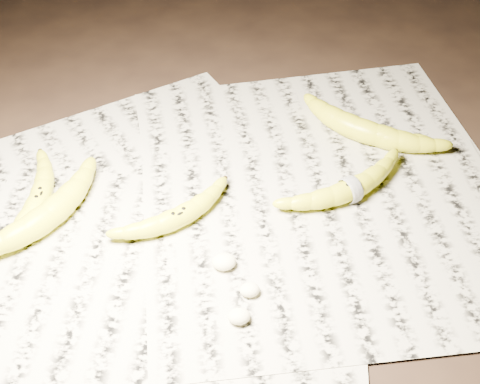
{
  "coord_description": "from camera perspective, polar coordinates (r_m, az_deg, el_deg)",
  "views": [
    {
      "loc": [
        -0.08,
        -0.7,
        0.72
      ],
      "look_at": [
        0.02,
        -0.01,
        0.05
      ],
      "focal_mm": 50.0,
      "sensor_mm": 36.0,
      "label": 1
    }
  ],
  "objects": [
    {
      "name": "banana_taped",
      "position": [
        1.02,
        9.41,
        0.35
      ],
      "size": [
        0.21,
        0.13,
        0.03
      ],
      "primitive_type": null,
      "rotation": [
        0.0,
        0.0,
        0.4
      ],
      "color": "yellow",
      "rests_on": "newspaper_patch"
    },
    {
      "name": "banana_left_a",
      "position": [
        1.04,
        -16.84,
        -0.48
      ],
      "size": [
        0.09,
        0.19,
        0.03
      ],
      "primitive_type": null,
      "rotation": [
        0.0,
        0.0,
        1.34
      ],
      "color": "yellow",
      "rests_on": "newspaper_patch"
    },
    {
      "name": "flesh_chunk_a",
      "position": [
        0.92,
        -1.38,
        -5.81
      ],
      "size": [
        0.03,
        0.03,
        0.02
      ],
      "primitive_type": "ellipsoid",
      "color": "#F2EABC",
      "rests_on": "newspaper_patch"
    },
    {
      "name": "flesh_chunk_b",
      "position": [
        0.87,
        -0.07,
        -10.41
      ],
      "size": [
        0.03,
        0.02,
        0.02
      ],
      "primitive_type": "ellipsoid",
      "color": "#F2EABC",
      "rests_on": "newspaper_patch"
    },
    {
      "name": "ground",
      "position": [
        1.01,
        -1.01,
        -1.84
      ],
      "size": [
        3.0,
        3.0,
        0.0
      ],
      "primitive_type": "plane",
      "color": "black",
      "rests_on": "ground"
    },
    {
      "name": "measuring_tape",
      "position": [
        1.02,
        9.41,
        0.35
      ],
      "size": [
        0.02,
        0.04,
        0.04
      ],
      "primitive_type": "torus",
      "rotation": [
        0.0,
        1.57,
        0.4
      ],
      "color": "white",
      "rests_on": "newspaper_patch"
    },
    {
      "name": "banana_upper_a",
      "position": [
        1.13,
        11.73,
        4.88
      ],
      "size": [
        0.19,
        0.16,
        0.04
      ],
      "primitive_type": null,
      "rotation": [
        0.0,
        0.0,
        -0.64
      ],
      "color": "yellow",
      "rests_on": "newspaper_patch"
    },
    {
      "name": "banana_center",
      "position": [
        0.97,
        -5.31,
        -2.01
      ],
      "size": [
        0.18,
        0.12,
        0.03
      ],
      "primitive_type": null,
      "rotation": [
        0.0,
        0.0,
        0.47
      ],
      "color": "yellow",
      "rests_on": "newspaper_patch"
    },
    {
      "name": "flesh_chunk_c",
      "position": [
        0.89,
        0.84,
        -8.19
      ],
      "size": [
        0.03,
        0.02,
        0.02
      ],
      "primitive_type": "ellipsoid",
      "color": "#F2EABC",
      "rests_on": "newspaper_patch"
    },
    {
      "name": "newspaper_patch",
      "position": [
        1.0,
        -0.8,
        -1.91
      ],
      "size": [
        0.9,
        0.7,
        0.01
      ],
      "primitive_type": "cube",
      "color": "#AEAA95",
      "rests_on": "ground"
    },
    {
      "name": "banana_left_b",
      "position": [
        1.0,
        -16.13,
        -1.82
      ],
      "size": [
        0.2,
        0.2,
        0.04
      ],
      "primitive_type": null,
      "rotation": [
        0.0,
        0.0,
        0.8
      ],
      "color": "yellow",
      "rests_on": "newspaper_patch"
    },
    {
      "name": "banana_upper_b",
      "position": [
        1.14,
        9.94,
        5.53
      ],
      "size": [
        0.19,
        0.18,
        0.04
      ],
      "primitive_type": null,
      "rotation": [
        0.0,
        0.0,
        -0.72
      ],
      "color": "yellow",
      "rests_on": "newspaper_patch"
    }
  ]
}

